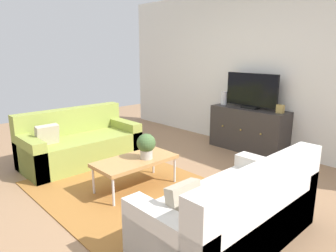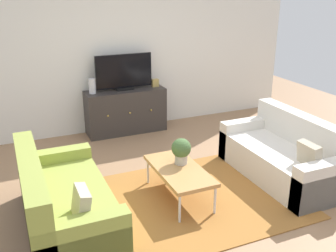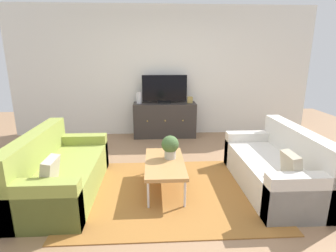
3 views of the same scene
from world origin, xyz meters
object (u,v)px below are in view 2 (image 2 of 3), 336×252
at_px(potted_plant, 181,150).
at_px(glass_vase, 92,86).
at_px(couch_right_side, 286,157).
at_px(couch_left_side, 59,205).
at_px(mantel_clock, 155,83).
at_px(tv_console, 126,111).
at_px(flat_screen_tv, 124,72).
at_px(coffee_table, 179,171).

height_order(potted_plant, glass_vase, glass_vase).
bearing_deg(couch_right_side, couch_left_side, 180.00).
bearing_deg(couch_left_side, potted_plant, 6.60).
height_order(couch_right_side, potted_plant, couch_right_side).
xyz_separation_m(glass_vase, mantel_clock, (1.07, 0.00, -0.05)).
distance_m(tv_console, flat_screen_tv, 0.65).
distance_m(potted_plant, mantel_clock, 2.29).
bearing_deg(tv_console, mantel_clock, 0.00).
bearing_deg(flat_screen_tv, tv_console, -90.00).
relative_size(couch_left_side, glass_vase, 7.16).
xyz_separation_m(couch_left_side, couch_right_side, (2.87, 0.00, 0.00)).
bearing_deg(couch_left_side, mantel_clock, 49.90).
relative_size(couch_right_side, glass_vase, 7.16).
distance_m(couch_right_side, flat_screen_tv, 2.87).
bearing_deg(couch_right_side, mantel_clock, 110.05).
bearing_deg(mantel_clock, couch_right_side, -69.95).
xyz_separation_m(flat_screen_tv, mantel_clock, (0.53, -0.02, -0.22)).
distance_m(couch_left_side, coffee_table, 1.37).
height_order(coffee_table, flat_screen_tv, flat_screen_tv).
bearing_deg(glass_vase, coffee_table, -79.39).
relative_size(couch_right_side, coffee_table, 1.68).
distance_m(potted_plant, tv_console, 2.22).
relative_size(couch_right_side, potted_plant, 5.44).
bearing_deg(coffee_table, couch_left_side, -177.71).
distance_m(couch_left_side, potted_plant, 1.48).
distance_m(potted_plant, flat_screen_tv, 2.28).
relative_size(potted_plant, glass_vase, 1.32).
distance_m(couch_right_side, potted_plant, 1.46).
bearing_deg(couch_right_side, tv_console, 120.55).
relative_size(tv_console, flat_screen_tv, 1.40).
relative_size(couch_left_side, tv_console, 1.29).
bearing_deg(couch_right_side, coffee_table, 177.92).
xyz_separation_m(couch_left_side, coffee_table, (1.36, 0.05, 0.08)).
height_order(coffee_table, mantel_clock, mantel_clock).
relative_size(coffee_table, glass_vase, 4.26).
bearing_deg(flat_screen_tv, mantel_clock, -2.14).
bearing_deg(tv_console, coffee_table, -92.48).
bearing_deg(potted_plant, couch_left_side, -173.40).
distance_m(coffee_table, glass_vase, 2.41).
bearing_deg(couch_left_side, couch_right_side, 0.00).
relative_size(glass_vase, mantel_clock, 1.82).
bearing_deg(flat_screen_tv, couch_right_side, -59.66).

